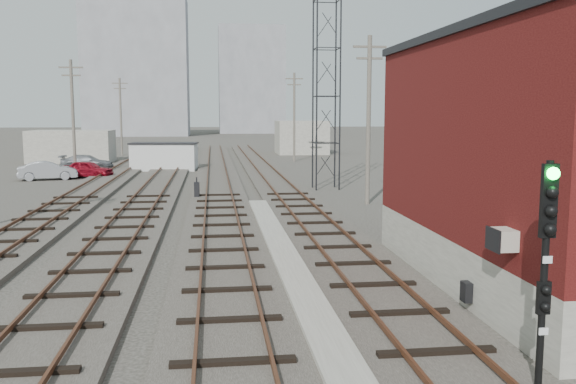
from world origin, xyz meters
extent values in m
plane|color=#282621|center=(0.00, 60.00, 0.00)|extent=(320.00, 320.00, 0.00)
cube|color=#332D28|center=(2.50, 39.00, 0.10)|extent=(3.20, 90.00, 0.20)
cube|color=#4C2816|center=(1.78, 39.00, 0.33)|extent=(0.07, 90.00, 0.12)
cube|color=#4C2816|center=(3.22, 39.00, 0.33)|extent=(0.07, 90.00, 0.12)
cube|color=#332D28|center=(-1.50, 39.00, 0.10)|extent=(3.20, 90.00, 0.20)
cube|color=#4C2816|center=(-2.22, 39.00, 0.33)|extent=(0.07, 90.00, 0.12)
cube|color=#4C2816|center=(-0.78, 39.00, 0.33)|extent=(0.07, 90.00, 0.12)
cube|color=#332D28|center=(-5.50, 39.00, 0.10)|extent=(3.20, 90.00, 0.20)
cube|color=#4C2816|center=(-6.22, 39.00, 0.33)|extent=(0.07, 90.00, 0.12)
cube|color=#4C2816|center=(-4.78, 39.00, 0.33)|extent=(0.07, 90.00, 0.12)
cube|color=#332D28|center=(-9.50, 39.00, 0.10)|extent=(3.20, 90.00, 0.20)
cube|color=#4C2816|center=(-10.22, 39.00, 0.33)|extent=(0.07, 90.00, 0.12)
cube|color=#4C2816|center=(-8.78, 39.00, 0.33)|extent=(0.07, 90.00, 0.12)
cube|color=gray|center=(0.50, 14.00, 0.13)|extent=(0.90, 28.00, 0.26)
cube|color=gray|center=(7.50, 12.00, 0.75)|extent=(6.00, 12.00, 1.50)
cube|color=maroon|center=(7.50, 12.00, 4.25)|extent=(6.00, 12.00, 5.50)
cube|color=black|center=(7.50, 12.00, 7.10)|extent=(6.20, 12.20, 0.25)
cube|color=beige|center=(4.28, 8.00, 2.25)|extent=(0.45, 0.62, 0.45)
cube|color=black|center=(4.40, 10.00, 0.50)|extent=(0.20, 0.35, 0.50)
cylinder|color=black|center=(4.75, 34.25, 7.50)|extent=(0.10, 0.10, 15.00)
cylinder|color=black|center=(6.25, 34.25, 7.50)|extent=(0.10, 0.10, 15.00)
cylinder|color=black|center=(4.75, 35.75, 7.50)|extent=(0.10, 0.10, 15.00)
cylinder|color=black|center=(6.25, 35.75, 7.50)|extent=(0.10, 0.10, 15.00)
cylinder|color=#595147|center=(-12.50, 45.00, 4.50)|extent=(0.24, 0.24, 9.00)
cube|color=#595147|center=(-12.50, 45.00, 8.40)|extent=(1.80, 0.12, 0.12)
cube|color=#595147|center=(-12.50, 45.00, 7.80)|extent=(1.40, 0.12, 0.12)
cylinder|color=#595147|center=(-12.50, 70.00, 4.50)|extent=(0.24, 0.24, 9.00)
cube|color=#595147|center=(-12.50, 70.00, 8.40)|extent=(1.80, 0.12, 0.12)
cube|color=#595147|center=(-12.50, 70.00, 7.80)|extent=(1.40, 0.12, 0.12)
cylinder|color=#595147|center=(6.50, 28.00, 4.50)|extent=(0.24, 0.24, 9.00)
cube|color=#595147|center=(6.50, 28.00, 8.40)|extent=(1.80, 0.12, 0.12)
cube|color=#595147|center=(6.50, 28.00, 7.80)|extent=(1.40, 0.12, 0.12)
cylinder|color=#595147|center=(6.50, 58.00, 4.50)|extent=(0.24, 0.24, 9.00)
cube|color=#595147|center=(6.50, 58.00, 8.40)|extent=(1.80, 0.12, 0.12)
cube|color=#595147|center=(6.50, 58.00, 7.80)|extent=(1.40, 0.12, 0.12)
cube|color=gray|center=(-18.00, 135.00, 15.00)|extent=(22.00, 14.00, 30.00)
cube|color=gray|center=(8.00, 150.00, 13.00)|extent=(16.00, 12.00, 26.00)
cube|color=gray|center=(-16.00, 60.00, 1.60)|extent=(8.00, 5.00, 3.20)
cube|color=gray|center=(9.00, 70.00, 2.00)|extent=(6.00, 6.00, 4.00)
cylinder|color=black|center=(3.70, 5.34, 2.07)|extent=(0.12, 0.12, 4.15)
cube|color=black|center=(3.70, 5.32, 3.47)|extent=(0.27, 0.10, 1.24)
sphere|color=#0CE533|center=(3.70, 5.23, 3.94)|extent=(0.21, 0.21, 0.21)
sphere|color=black|center=(3.70, 5.23, 3.63)|extent=(0.21, 0.21, 0.21)
sphere|color=black|center=(3.70, 5.23, 3.32)|extent=(0.21, 0.21, 0.21)
sphere|color=black|center=(3.70, 5.23, 3.01)|extent=(0.21, 0.21, 0.21)
cube|color=black|center=(3.70, 5.32, 1.81)|extent=(0.23, 0.09, 0.57)
cube|color=white|center=(3.70, 5.26, 2.49)|extent=(0.17, 0.02, 0.12)
cube|color=white|center=(3.70, 5.26, 1.24)|extent=(0.17, 0.02, 0.12)
cube|color=black|center=(-2.76, 30.69, 0.56)|extent=(0.31, 0.31, 0.94)
cylinder|color=black|center=(-2.76, 30.69, 1.18)|extent=(0.08, 0.08, 0.28)
cube|color=silver|center=(-6.00, 49.52, 1.15)|extent=(5.75, 2.91, 2.30)
cube|color=black|center=(-6.00, 49.52, 2.35)|extent=(5.95, 3.11, 0.11)
imported|color=maroon|center=(-11.40, 44.10, 0.66)|extent=(4.12, 2.47, 1.31)
imported|color=#97989E|center=(-14.01, 42.81, 0.69)|extent=(4.41, 2.38, 1.38)
imported|color=slate|center=(-12.76, 50.85, 0.65)|extent=(4.62, 2.15, 1.31)
camera|label=1|loc=(-1.82, -4.06, 4.91)|focal=38.00mm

